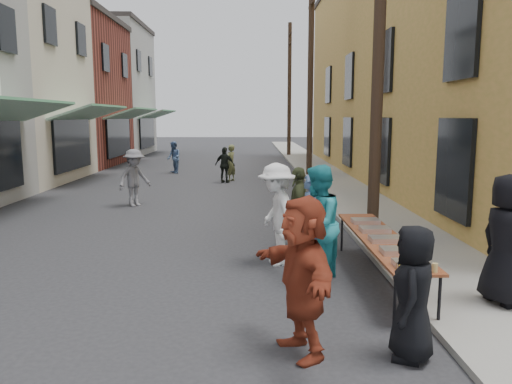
{
  "coord_description": "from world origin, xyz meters",
  "views": [
    {
      "loc": [
        1.57,
        -7.81,
        2.73
      ],
      "look_at": [
        1.69,
        1.63,
        1.3
      ],
      "focal_mm": 35.0,
      "sensor_mm": 36.0,
      "label": 1
    }
  ],
  "objects_px": {
    "utility_pole_far": "(289,91)",
    "utility_pole_near": "(379,31)",
    "utility_pole_mid": "(310,77)",
    "server": "(507,240)",
    "serving_table": "(381,239)",
    "guest_front_a": "(413,293)",
    "guest_front_c": "(317,224)",
    "catering_tray_sausage": "(413,264)"
  },
  "relations": [
    {
      "from": "utility_pole_far",
      "to": "utility_pole_near",
      "type": "bearing_deg",
      "value": -90.0
    },
    {
      "from": "utility_pole_mid",
      "to": "utility_pole_near",
      "type": "bearing_deg",
      "value": -90.0
    },
    {
      "from": "utility_pole_mid",
      "to": "server",
      "type": "height_order",
      "value": "utility_pole_mid"
    },
    {
      "from": "utility_pole_mid",
      "to": "utility_pole_far",
      "type": "height_order",
      "value": "same"
    },
    {
      "from": "serving_table",
      "to": "guest_front_a",
      "type": "height_order",
      "value": "guest_front_a"
    },
    {
      "from": "utility_pole_far",
      "to": "serving_table",
      "type": "relative_size",
      "value": 2.25
    },
    {
      "from": "utility_pole_near",
      "to": "utility_pole_mid",
      "type": "relative_size",
      "value": 1.0
    },
    {
      "from": "guest_front_a",
      "to": "server",
      "type": "height_order",
      "value": "server"
    },
    {
      "from": "guest_front_a",
      "to": "guest_front_c",
      "type": "bearing_deg",
      "value": -144.57
    },
    {
      "from": "utility_pole_near",
      "to": "utility_pole_mid",
      "type": "xyz_separation_m",
      "value": [
        0.0,
        12.0,
        0.0
      ]
    },
    {
      "from": "utility_pole_far",
      "to": "catering_tray_sausage",
      "type": "relative_size",
      "value": 18.0
    },
    {
      "from": "catering_tray_sausage",
      "to": "utility_pole_far",
      "type": "bearing_deg",
      "value": 88.88
    },
    {
      "from": "utility_pole_near",
      "to": "catering_tray_sausage",
      "type": "relative_size",
      "value": 18.0
    },
    {
      "from": "utility_pole_far",
      "to": "server",
      "type": "height_order",
      "value": "utility_pole_far"
    },
    {
      "from": "utility_pole_near",
      "to": "catering_tray_sausage",
      "type": "height_order",
      "value": "utility_pole_near"
    },
    {
      "from": "guest_front_a",
      "to": "guest_front_c",
      "type": "relative_size",
      "value": 0.79
    },
    {
      "from": "serving_table",
      "to": "guest_front_a",
      "type": "distance_m",
      "value": 2.75
    },
    {
      "from": "utility_pole_far",
      "to": "server",
      "type": "xyz_separation_m",
      "value": [
        0.87,
        -28.06,
        -3.47
      ]
    },
    {
      "from": "serving_table",
      "to": "utility_pole_near",
      "type": "bearing_deg",
      "value": 78.66
    },
    {
      "from": "catering_tray_sausage",
      "to": "guest_front_c",
      "type": "distance_m",
      "value": 1.95
    },
    {
      "from": "server",
      "to": "guest_front_c",
      "type": "bearing_deg",
      "value": 48.03
    },
    {
      "from": "utility_pole_far",
      "to": "guest_front_a",
      "type": "xyz_separation_m",
      "value": [
        -0.9,
        -29.49,
        -3.72
      ]
    },
    {
      "from": "guest_front_c",
      "to": "guest_front_a",
      "type": "bearing_deg",
      "value": 39.26
    },
    {
      "from": "utility_pole_near",
      "to": "server",
      "type": "xyz_separation_m",
      "value": [
        0.87,
        -4.06,
        -3.47
      ]
    },
    {
      "from": "catering_tray_sausage",
      "to": "guest_front_c",
      "type": "xyz_separation_m",
      "value": [
        -1.06,
        1.62,
        0.19
      ]
    },
    {
      "from": "utility_pole_far",
      "to": "serving_table",
      "type": "height_order",
      "value": "utility_pole_far"
    },
    {
      "from": "utility_pole_mid",
      "to": "catering_tray_sausage",
      "type": "bearing_deg",
      "value": -91.94
    },
    {
      "from": "catering_tray_sausage",
      "to": "server",
      "type": "xyz_separation_m",
      "value": [
        1.42,
        0.36,
        0.24
      ]
    },
    {
      "from": "utility_pole_far",
      "to": "server",
      "type": "bearing_deg",
      "value": -88.23
    },
    {
      "from": "guest_front_c",
      "to": "utility_pole_far",
      "type": "bearing_deg",
      "value": -159.04
    },
    {
      "from": "utility_pole_mid",
      "to": "guest_front_a",
      "type": "relative_size",
      "value": 5.8
    },
    {
      "from": "utility_pole_mid",
      "to": "guest_front_c",
      "type": "bearing_deg",
      "value": -96.23
    },
    {
      "from": "utility_pole_mid",
      "to": "catering_tray_sausage",
      "type": "distance_m",
      "value": 16.84
    },
    {
      "from": "catering_tray_sausage",
      "to": "guest_front_c",
      "type": "height_order",
      "value": "guest_front_c"
    },
    {
      "from": "utility_pole_near",
      "to": "guest_front_c",
      "type": "bearing_deg",
      "value": -120.03
    },
    {
      "from": "utility_pole_mid",
      "to": "server",
      "type": "distance_m",
      "value": 16.45
    },
    {
      "from": "utility_pole_mid",
      "to": "serving_table",
      "type": "relative_size",
      "value": 2.25
    },
    {
      "from": "catering_tray_sausage",
      "to": "guest_front_c",
      "type": "relative_size",
      "value": 0.26
    },
    {
      "from": "utility_pole_near",
      "to": "utility_pole_far",
      "type": "bearing_deg",
      "value": 90.0
    },
    {
      "from": "utility_pole_mid",
      "to": "utility_pole_far",
      "type": "relative_size",
      "value": 1.0
    },
    {
      "from": "guest_front_c",
      "to": "serving_table",
      "type": "bearing_deg",
      "value": 115.84
    },
    {
      "from": "utility_pole_near",
      "to": "guest_front_a",
      "type": "height_order",
      "value": "utility_pole_near"
    }
  ]
}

